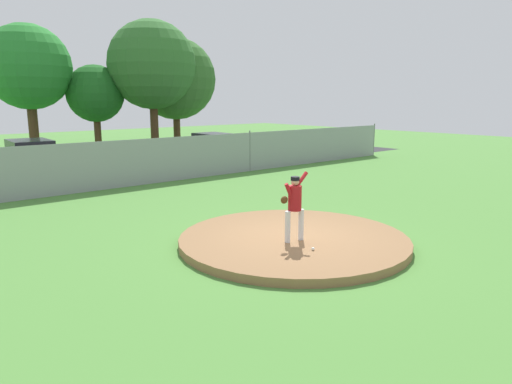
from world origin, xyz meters
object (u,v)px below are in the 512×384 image
parked_car_silver (215,148)px  parked_car_burgundy (31,160)px  traffic_cone_orange (91,171)px  pitcher_youth (294,202)px  baseball (313,249)px

parked_car_silver → parked_car_burgundy: bearing=176.4°
traffic_cone_orange → parked_car_burgundy: bearing=149.7°
parked_car_silver → parked_car_burgundy: (-9.81, 0.62, 0.05)m
pitcher_youth → parked_car_silver: pitcher_youth is taller
pitcher_youth → parked_car_burgundy: (-1.76, 15.03, -0.33)m
parked_car_silver → baseball: bearing=-118.4°
parked_car_silver → pitcher_youth: bearing=-119.2°
pitcher_youth → baseball: 1.23m
pitcher_youth → parked_car_silver: bearing=60.8°
parked_car_silver → traffic_cone_orange: 7.64m
pitcher_youth → parked_car_burgundy: pitcher_youth is taller
parked_car_burgundy → traffic_cone_orange: size_ratio=8.07×
parked_car_burgundy → traffic_cone_orange: 2.63m
baseball → traffic_cone_orange: (0.63, 14.52, 0.02)m
pitcher_youth → traffic_cone_orange: bearing=88.1°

